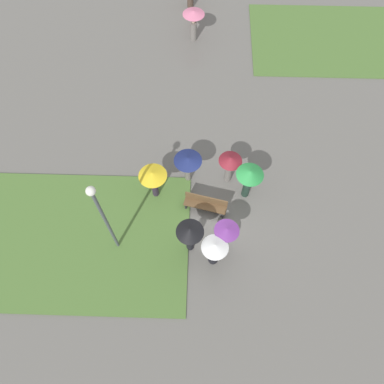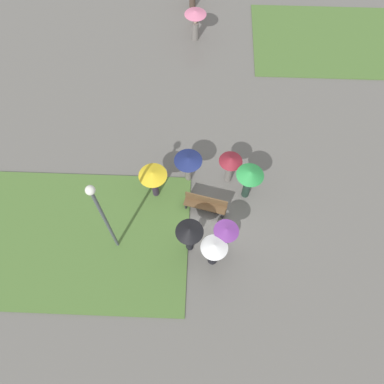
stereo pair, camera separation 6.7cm
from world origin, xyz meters
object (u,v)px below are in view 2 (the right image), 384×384
(crowd_person_purple, at_px, (226,234))
(crowd_person_green, at_px, (249,178))
(lone_walker_far_path, at_px, (195,19))
(crowd_person_navy, at_px, (188,162))
(crowd_person_maroon, at_px, (230,164))
(crowd_person_white, at_px, (214,250))
(lamp_post, at_px, (102,213))
(crowd_person_black, at_px, (189,234))
(crowd_person_yellow, at_px, (153,177))
(park_bench, at_px, (206,204))

(crowd_person_purple, height_order, crowd_person_green, crowd_person_green)
(lone_walker_far_path, bearing_deg, crowd_person_navy, 145.39)
(crowd_person_maroon, distance_m, lone_walker_far_path, 9.36)
(crowd_person_white, xyz_separation_m, lone_walker_far_path, (-1.14, 13.03, 0.07))
(lamp_post, distance_m, lone_walker_far_path, 12.96)
(crowd_person_navy, relative_size, crowd_person_maroon, 0.97)
(crowd_person_navy, bearing_deg, crowd_person_black, 116.78)
(crowd_person_black, bearing_deg, crowd_person_yellow, -154.95)
(crowd_person_navy, bearing_deg, lone_walker_far_path, -66.49)
(crowd_person_yellow, distance_m, crowd_person_maroon, 3.32)
(crowd_person_yellow, bearing_deg, crowd_person_navy, 16.18)
(crowd_person_green, height_order, crowd_person_maroon, crowd_person_green)
(crowd_person_white, xyz_separation_m, crowd_person_purple, (0.45, 0.66, -0.01))
(crowd_person_yellow, relative_size, crowd_person_maroon, 1.06)
(park_bench, relative_size, crowd_person_navy, 1.11)
(crowd_person_green, height_order, lone_walker_far_path, crowd_person_green)
(crowd_person_yellow, xyz_separation_m, crowd_person_navy, (1.40, 0.86, -0.12))
(crowd_person_white, bearing_deg, crowd_person_yellow, 86.20)
(lamp_post, height_order, crowd_person_yellow, lamp_post)
(crowd_person_yellow, bearing_deg, crowd_person_green, -13.50)
(park_bench, height_order, lone_walker_far_path, lone_walker_far_path)
(lamp_post, relative_size, crowd_person_yellow, 2.67)
(lone_walker_far_path, bearing_deg, crowd_person_green, 159.76)
(park_bench, distance_m, crowd_person_black, 2.15)
(park_bench, distance_m, crowd_person_yellow, 2.51)
(crowd_person_white, height_order, lone_walker_far_path, lone_walker_far_path)
(crowd_person_black, height_order, crowd_person_maroon, crowd_person_black)
(crowd_person_yellow, bearing_deg, lone_walker_far_path, 66.73)
(park_bench, relative_size, crowd_person_white, 1.06)
(park_bench, height_order, crowd_person_navy, crowd_person_navy)
(park_bench, xyz_separation_m, crowd_person_white, (0.34, -2.32, 0.76))
(crowd_person_yellow, height_order, crowd_person_black, crowd_person_black)
(crowd_person_green, distance_m, crowd_person_navy, 2.66)
(crowd_person_yellow, height_order, crowd_person_navy, crowd_person_yellow)
(crowd_person_white, height_order, crowd_person_purple, crowd_person_white)
(lamp_post, distance_m, crowd_person_black, 3.41)
(crowd_person_white, bearing_deg, crowd_person_purple, 11.38)
(crowd_person_green, bearing_deg, crowd_person_maroon, 93.02)
(lamp_post, xyz_separation_m, crowd_person_maroon, (4.59, 3.34, -1.86))
(crowd_person_white, height_order, crowd_person_navy, crowd_person_white)
(lamp_post, xyz_separation_m, lone_walker_far_path, (2.79, 12.52, -1.84))
(crowd_person_white, bearing_deg, crowd_person_green, 20.83)
(crowd_person_white, xyz_separation_m, crowd_person_navy, (-1.14, 3.81, 0.13))
(crowd_person_black, xyz_separation_m, crowd_person_maroon, (1.60, 3.31, -0.21))
(crowd_person_yellow, xyz_separation_m, crowd_person_green, (3.95, 0.13, -0.00))
(crowd_person_maroon, bearing_deg, lamp_post, 167.76)
(crowd_person_purple, bearing_deg, park_bench, -146.86)
(crowd_person_white, distance_m, crowd_person_maroon, 3.90)
(crowd_person_black, height_order, crowd_person_green, crowd_person_black)
(crowd_person_purple, bearing_deg, crowd_person_maroon, -175.91)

